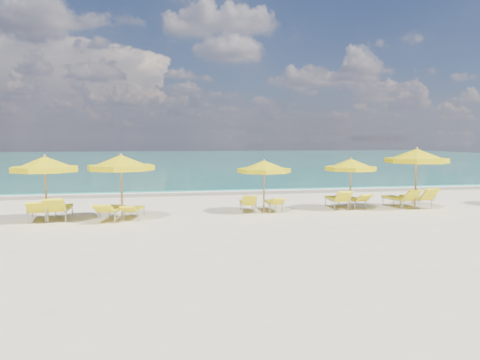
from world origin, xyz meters
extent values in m
plane|color=beige|center=(0.00, 0.00, 0.00)|extent=(120.00, 120.00, 0.00)
cube|color=#126957|center=(0.00, 48.00, 0.00)|extent=(120.00, 80.00, 0.30)
cube|color=tan|center=(0.00, 7.40, 0.00)|extent=(120.00, 2.60, 0.01)
cube|color=white|center=(0.00, 8.20, 0.00)|extent=(120.00, 1.20, 0.03)
cube|color=white|center=(-6.00, 17.00, 0.00)|extent=(14.00, 0.36, 0.05)
cube|color=white|center=(8.00, 24.00, 0.00)|extent=(18.00, 0.30, 0.05)
cylinder|color=#AD7F56|center=(-7.27, -0.41, 1.13)|extent=(0.07, 0.07, 2.27)
cone|color=yellow|center=(-7.27, -0.41, 2.09)|extent=(2.80, 2.80, 0.45)
cylinder|color=yellow|center=(-7.27, -0.41, 1.87)|extent=(2.83, 2.83, 0.18)
sphere|color=#AD7F56|center=(-7.27, -0.41, 2.32)|extent=(0.10, 0.10, 0.10)
cylinder|color=#AD7F56|center=(-4.69, -0.55, 1.15)|extent=(0.07, 0.07, 2.31)
cone|color=yellow|center=(-4.69, -0.55, 2.12)|extent=(2.70, 2.70, 0.46)
cylinder|color=yellow|center=(-4.69, -0.55, 1.90)|extent=(2.72, 2.72, 0.18)
sphere|color=#AD7F56|center=(-4.69, -0.55, 2.36)|extent=(0.10, 0.10, 0.10)
cylinder|color=#AD7F56|center=(0.70, 0.14, 1.02)|extent=(0.06, 0.06, 2.04)
cone|color=yellow|center=(0.70, 0.14, 1.88)|extent=(2.40, 2.40, 0.41)
cylinder|color=yellow|center=(0.70, 0.14, 1.68)|extent=(2.42, 2.42, 0.16)
sphere|color=#AD7F56|center=(0.70, 0.14, 2.08)|extent=(0.09, 0.09, 0.09)
cylinder|color=#AD7F56|center=(4.40, 0.33, 1.03)|extent=(0.06, 0.06, 2.06)
cone|color=yellow|center=(4.40, 0.33, 1.90)|extent=(2.55, 2.55, 0.41)
cylinder|color=yellow|center=(4.40, 0.33, 1.70)|extent=(2.57, 2.57, 0.17)
sphere|color=#AD7F56|center=(4.40, 0.33, 2.11)|extent=(0.09, 0.09, 0.09)
cylinder|color=#AD7F56|center=(7.10, -0.08, 1.23)|extent=(0.08, 0.08, 2.47)
cone|color=yellow|center=(7.10, -0.08, 2.27)|extent=(3.07, 3.07, 0.49)
cylinder|color=yellow|center=(7.10, -0.08, 2.03)|extent=(3.10, 3.10, 0.20)
sphere|color=#AD7F56|center=(7.10, -0.08, 2.52)|extent=(0.11, 0.11, 0.11)
cube|color=yellow|center=(-7.66, 0.19, 0.39)|extent=(0.75, 1.40, 0.08)
cube|color=yellow|center=(-7.55, -0.73, 0.58)|extent=(0.66, 0.62, 0.44)
cube|color=yellow|center=(-6.91, 0.18, 0.42)|extent=(0.66, 1.46, 0.09)
cube|color=yellow|center=(-6.92, -0.80, 0.65)|extent=(0.66, 0.58, 0.52)
cube|color=yellow|center=(-5.06, -0.24, 0.40)|extent=(0.90, 1.49, 0.09)
cube|color=yellow|center=(-5.26, -1.21, 0.55)|extent=(0.74, 0.75, 0.36)
cube|color=yellow|center=(-4.28, -0.05, 0.34)|extent=(0.76, 1.27, 0.07)
cube|color=yellow|center=(-4.45, -0.88, 0.46)|extent=(0.63, 0.64, 0.29)
cube|color=yellow|center=(0.15, 0.69, 0.36)|extent=(0.69, 1.29, 0.08)
cube|color=yellow|center=(0.06, -0.14, 0.55)|extent=(0.60, 0.55, 0.43)
cube|color=yellow|center=(1.23, 0.77, 0.34)|extent=(0.57, 1.19, 0.07)
cube|color=yellow|center=(1.20, -0.06, 0.48)|extent=(0.54, 0.54, 0.33)
cube|color=yellow|center=(4.01, 0.87, 0.40)|extent=(0.73, 1.43, 0.09)
cube|color=yellow|center=(3.94, -0.07, 0.61)|extent=(0.66, 0.61, 0.48)
cube|color=yellow|center=(4.77, 0.96, 0.36)|extent=(0.74, 1.33, 0.08)
cube|color=yellow|center=(4.90, 0.09, 0.51)|extent=(0.64, 0.63, 0.36)
cube|color=yellow|center=(6.66, 0.60, 0.40)|extent=(0.82, 1.45, 0.08)
cube|color=yellow|center=(6.81, -0.31, 0.62)|extent=(0.68, 0.61, 0.51)
cube|color=yellow|center=(7.49, 0.56, 0.41)|extent=(0.73, 1.46, 0.09)
cube|color=yellow|center=(7.55, -0.38, 0.65)|extent=(0.67, 0.57, 0.54)
camera|label=1|loc=(-3.68, -17.58, 2.93)|focal=35.00mm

